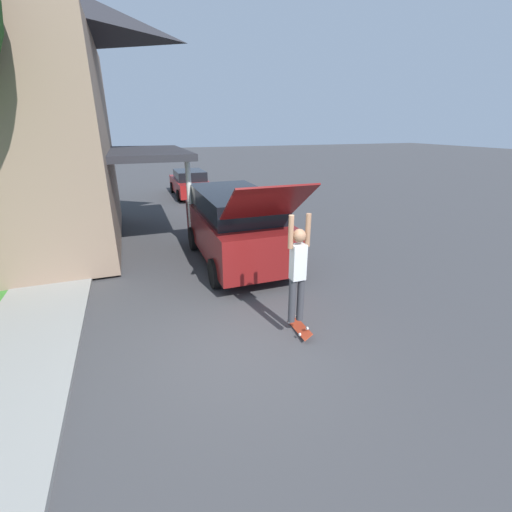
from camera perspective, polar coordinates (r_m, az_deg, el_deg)
The scene contains 7 objects.
ground_plane at distance 6.45m, azimuth -3.11°, elevation -14.43°, with size 120.00×120.00×0.00m, color #3D3D3F.
sidewalk at distance 11.84m, azimuth -29.20°, elevation 0.06°, with size 1.80×80.00×0.10m.
lawn_tree_far at distance 17.61m, azimuth -33.41°, elevation 25.11°, with size 4.67×4.67×8.23m.
suv_parked at distance 9.70m, azimuth -3.50°, elevation 5.29°, with size 2.16×5.38×2.68m.
car_down_street at distance 19.98m, azimuth -10.95°, elevation 11.82°, with size 1.86×4.48×1.41m.
skateboarder at distance 6.05m, azimuth 6.97°, elevation -2.05°, with size 0.41×0.23×2.02m.
skateboard at distance 6.76m, azimuth 7.24°, elevation -11.66°, with size 0.25×0.83×0.25m.
Camera 1 is at (-1.48, -5.05, 3.73)m, focal length 24.00 mm.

